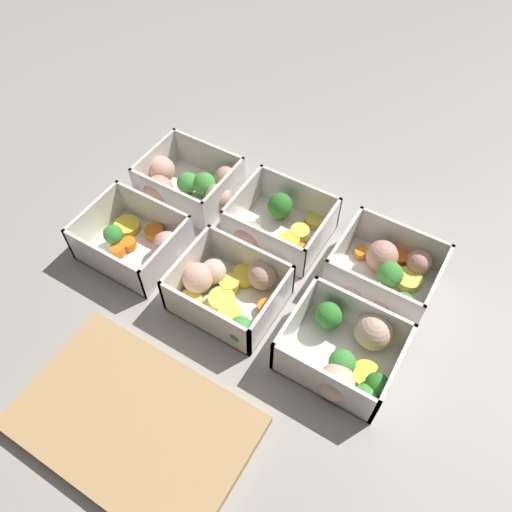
# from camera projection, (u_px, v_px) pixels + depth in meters

# --- Properties ---
(ground_plane) EXTENTS (4.00, 4.00, 0.00)m
(ground_plane) POSITION_uv_depth(u_px,v_px,m) (256.00, 265.00, 0.75)
(ground_plane) COLOR gray
(container_near_left) EXTENTS (0.14, 0.14, 0.07)m
(container_near_left) POSITION_uv_depth(u_px,v_px,m) (387.00, 273.00, 0.71)
(container_near_left) COLOR silver
(container_near_left) RESTS_ON ground_plane
(container_near_center) EXTENTS (0.14, 0.15, 0.07)m
(container_near_center) POSITION_uv_depth(u_px,v_px,m) (276.00, 225.00, 0.77)
(container_near_center) COLOR silver
(container_near_center) RESTS_ON ground_plane
(container_near_right) EXTENTS (0.16, 0.14, 0.07)m
(container_near_right) POSITION_uv_depth(u_px,v_px,m) (189.00, 183.00, 0.82)
(container_near_right) COLOR silver
(container_near_right) RESTS_ON ground_plane
(container_far_left) EXTENTS (0.14, 0.15, 0.07)m
(container_far_left) POSITION_uv_depth(u_px,v_px,m) (349.00, 353.00, 0.63)
(container_far_left) COLOR silver
(container_far_left) RESTS_ON ground_plane
(container_far_center) EXTENTS (0.15, 0.14, 0.07)m
(container_far_center) POSITION_uv_depth(u_px,v_px,m) (229.00, 288.00, 0.70)
(container_far_center) COLOR silver
(container_far_center) RESTS_ON ground_plane
(container_far_right) EXTENTS (0.15, 0.12, 0.07)m
(container_far_right) POSITION_uv_depth(u_px,v_px,m) (139.00, 242.00, 0.75)
(container_far_right) COLOR silver
(container_far_right) RESTS_ON ground_plane
(cutting_board) EXTENTS (0.28, 0.18, 0.02)m
(cutting_board) POSITION_uv_depth(u_px,v_px,m) (134.00, 423.00, 0.60)
(cutting_board) COLOR tan
(cutting_board) RESTS_ON ground_plane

